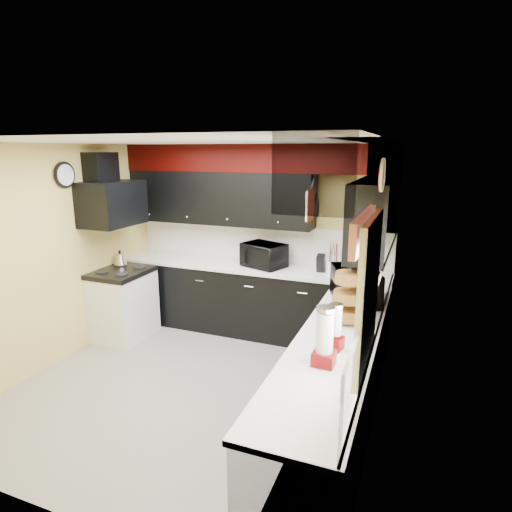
{
  "coord_description": "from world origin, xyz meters",
  "views": [
    {
      "loc": [
        2.05,
        -3.56,
        2.42
      ],
      "look_at": [
        0.38,
        0.73,
        1.28
      ],
      "focal_mm": 30.0,
      "sensor_mm": 36.0,
      "label": 1
    }
  ],
  "objects_px": {
    "toaster_oven": "(263,255)",
    "microwave": "(356,286)",
    "knife_block": "(321,263)",
    "kettle": "(120,259)",
    "utensil_crock": "(333,268)"
  },
  "relations": [
    {
      "from": "microwave",
      "to": "toaster_oven",
      "type": "bearing_deg",
      "value": 33.14
    },
    {
      "from": "toaster_oven",
      "to": "microwave",
      "type": "distance_m",
      "value": 1.61
    },
    {
      "from": "utensil_crock",
      "to": "toaster_oven",
      "type": "bearing_deg",
      "value": 177.56
    },
    {
      "from": "utensil_crock",
      "to": "microwave",
      "type": "bearing_deg",
      "value": -65.01
    },
    {
      "from": "knife_block",
      "to": "toaster_oven",
      "type": "bearing_deg",
      "value": 177.78
    },
    {
      "from": "microwave",
      "to": "knife_block",
      "type": "distance_m",
      "value": 1.1
    },
    {
      "from": "microwave",
      "to": "knife_block",
      "type": "bearing_deg",
      "value": 8.89
    },
    {
      "from": "utensil_crock",
      "to": "knife_block",
      "type": "bearing_deg",
      "value": 157.46
    },
    {
      "from": "toaster_oven",
      "to": "microwave",
      "type": "xyz_separation_m",
      "value": [
        1.33,
        -0.91,
        0.01
      ]
    },
    {
      "from": "utensil_crock",
      "to": "knife_block",
      "type": "distance_m",
      "value": 0.18
    },
    {
      "from": "toaster_oven",
      "to": "kettle",
      "type": "xyz_separation_m",
      "value": [
        -1.84,
        -0.56,
        -0.09
      ]
    },
    {
      "from": "kettle",
      "to": "utensil_crock",
      "type": "bearing_deg",
      "value": 10.66
    },
    {
      "from": "microwave",
      "to": "kettle",
      "type": "distance_m",
      "value": 3.19
    },
    {
      "from": "microwave",
      "to": "kettle",
      "type": "xyz_separation_m",
      "value": [
        -3.17,
        0.35,
        -0.11
      ]
    },
    {
      "from": "knife_block",
      "to": "kettle",
      "type": "height_order",
      "value": "knife_block"
    }
  ]
}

